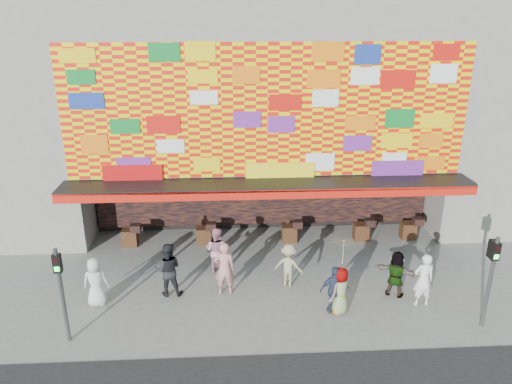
% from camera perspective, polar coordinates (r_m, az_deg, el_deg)
% --- Properties ---
extents(ground, '(90.00, 90.00, 0.00)m').
position_cam_1_polar(ground, '(16.76, 2.22, -12.71)').
color(ground, slate).
rests_on(ground, ground).
extents(shop_building, '(15.20, 9.40, 10.00)m').
position_cam_1_polar(shop_building, '(22.49, 0.44, 10.51)').
color(shop_building, gray).
rests_on(shop_building, ground).
extents(signal_left, '(0.22, 0.20, 3.00)m').
position_cam_1_polar(signal_left, '(15.20, -21.42, -9.87)').
color(signal_left, '#59595B').
rests_on(signal_left, ground).
extents(signal_right, '(0.22, 0.20, 3.00)m').
position_cam_1_polar(signal_right, '(16.33, 25.32, -8.30)').
color(signal_right, '#59595B').
rests_on(signal_right, ground).
extents(ped_a, '(0.83, 0.55, 1.67)m').
position_cam_1_polar(ped_a, '(17.13, -17.85, -9.75)').
color(ped_a, silver).
rests_on(ped_a, ground).
extents(ped_b, '(0.70, 0.46, 1.90)m').
position_cam_1_polar(ped_b, '(16.87, -3.62, -8.71)').
color(ped_b, tan).
rests_on(ped_b, ground).
extents(ped_c, '(0.92, 0.72, 1.88)m').
position_cam_1_polar(ped_c, '(17.05, -10.02, -8.71)').
color(ped_c, black).
rests_on(ped_c, ground).
extents(ped_d, '(1.16, 0.94, 1.57)m').
position_cam_1_polar(ped_d, '(17.41, 3.76, -8.36)').
color(ped_d, '#9A9370').
rests_on(ped_d, ground).
extents(ped_e, '(0.97, 0.45, 1.62)m').
position_cam_1_polar(ped_e, '(16.15, 8.99, -10.99)').
color(ped_e, '#2D3A50').
rests_on(ped_e, ground).
extents(ped_f, '(1.55, 1.13, 1.62)m').
position_cam_1_polar(ped_f, '(17.45, 15.72, -9.00)').
color(ped_f, gray).
rests_on(ped_f, ground).
extents(ped_g, '(0.92, 0.88, 1.59)m').
position_cam_1_polar(ped_g, '(16.16, 9.63, -11.09)').
color(ped_g, gray).
rests_on(ped_g, ground).
extents(ped_h, '(0.69, 0.47, 1.84)m').
position_cam_1_polar(ped_h, '(17.13, 18.59, -9.50)').
color(ped_h, white).
rests_on(ped_h, ground).
extents(ped_i, '(1.05, 0.97, 1.74)m').
position_cam_1_polar(ped_i, '(18.24, -4.54, -6.62)').
color(ped_i, '#CA8298').
rests_on(ped_i, ground).
extents(parasol, '(1.25, 1.26, 1.84)m').
position_cam_1_polar(parasol, '(15.49, 9.93, -6.84)').
color(parasol, beige).
rests_on(parasol, ground).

